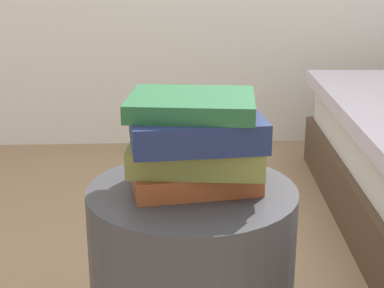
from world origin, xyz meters
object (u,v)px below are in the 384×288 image
Objects in this scene: book_rust at (194,177)px; book_forest at (191,104)px; book_olive at (197,156)px; book_navy at (196,129)px.

book_rust is 0.16m from book_forest.
book_olive is at bearing -75.90° from book_rust.
book_rust is 0.99× the size of book_navy.
book_olive reaches higher than book_rust.
book_forest is at bearing 140.69° from book_olive.
book_forest reaches higher than book_olive.
book_olive is at bearing -38.06° from book_forest.
book_forest is at bearing 162.45° from book_rust.
book_navy is (-0.00, -0.01, 0.06)m from book_olive.
book_rust is at bearing 118.29° from book_olive.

